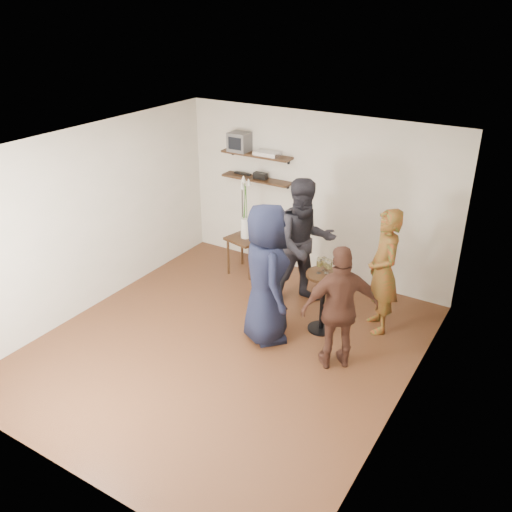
# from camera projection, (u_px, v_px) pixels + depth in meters

# --- Properties ---
(room) EXTENTS (4.58, 5.08, 2.68)m
(room) POSITION_uv_depth(u_px,v_px,m) (224.00, 256.00, 6.48)
(room) COLOR #3F2014
(room) RESTS_ON ground
(shelf_upper) EXTENTS (1.20, 0.25, 0.04)m
(shelf_upper) POSITION_uv_depth(u_px,v_px,m) (257.00, 155.00, 8.54)
(shelf_upper) COLOR black
(shelf_upper) RESTS_ON room
(shelf_lower) EXTENTS (1.20, 0.25, 0.04)m
(shelf_lower) POSITION_uv_depth(u_px,v_px,m) (257.00, 179.00, 8.71)
(shelf_lower) COLOR black
(shelf_lower) RESTS_ON room
(crt_monitor) EXTENTS (0.32, 0.30, 0.30)m
(crt_monitor) POSITION_uv_depth(u_px,v_px,m) (240.00, 142.00, 8.62)
(crt_monitor) COLOR #59595B
(crt_monitor) RESTS_ON shelf_upper
(dvd_deck) EXTENTS (0.40, 0.24, 0.06)m
(dvd_deck) POSITION_uv_depth(u_px,v_px,m) (267.00, 153.00, 8.43)
(dvd_deck) COLOR silver
(dvd_deck) RESTS_ON shelf_upper
(radio) EXTENTS (0.22, 0.10, 0.10)m
(radio) POSITION_uv_depth(u_px,v_px,m) (260.00, 176.00, 8.65)
(radio) COLOR black
(radio) RESTS_ON shelf_lower
(power_strip) EXTENTS (0.30, 0.05, 0.03)m
(power_strip) POSITION_uv_depth(u_px,v_px,m) (242.00, 173.00, 8.88)
(power_strip) COLOR black
(power_strip) RESTS_ON shelf_lower
(side_table) EXTENTS (0.62, 0.62, 0.62)m
(side_table) POSITION_uv_depth(u_px,v_px,m) (246.00, 243.00, 8.72)
(side_table) COLOR black
(side_table) RESTS_ON room
(vase_lilies) EXTENTS (0.20, 0.21, 1.07)m
(vase_lilies) POSITION_uv_depth(u_px,v_px,m) (245.00, 218.00, 8.53)
(vase_lilies) COLOR silver
(vase_lilies) RESTS_ON side_table
(drinks_table) EXTENTS (0.47, 0.47, 0.86)m
(drinks_table) POSITION_uv_depth(u_px,v_px,m) (323.00, 294.00, 7.16)
(drinks_table) COLOR black
(drinks_table) RESTS_ON room
(wine_glass_fl) EXTENTS (0.07, 0.07, 0.22)m
(wine_glass_fl) POSITION_uv_depth(u_px,v_px,m) (319.00, 263.00, 6.97)
(wine_glass_fl) COLOR silver
(wine_glass_fl) RESTS_ON drinks_table
(wine_glass_fr) EXTENTS (0.07, 0.07, 0.22)m
(wine_glass_fr) POSITION_uv_depth(u_px,v_px,m) (329.00, 265.00, 6.91)
(wine_glass_fr) COLOR silver
(wine_glass_fr) RESTS_ON drinks_table
(wine_glass_bl) EXTENTS (0.06, 0.06, 0.19)m
(wine_glass_bl) POSITION_uv_depth(u_px,v_px,m) (324.00, 262.00, 7.05)
(wine_glass_bl) COLOR silver
(wine_glass_bl) RESTS_ON drinks_table
(wine_glass_br) EXTENTS (0.07, 0.07, 0.20)m
(wine_glass_br) POSITION_uv_depth(u_px,v_px,m) (327.00, 264.00, 6.98)
(wine_glass_br) COLOR silver
(wine_glass_br) RESTS_ON drinks_table
(person_plaid) EXTENTS (0.70, 0.75, 1.73)m
(person_plaid) POSITION_uv_depth(u_px,v_px,m) (383.00, 272.00, 7.07)
(person_plaid) COLOR #B12614
(person_plaid) RESTS_ON room
(person_dark) EXTENTS (1.15, 1.16, 1.89)m
(person_dark) POSITION_uv_depth(u_px,v_px,m) (304.00, 243.00, 7.67)
(person_dark) COLOR black
(person_dark) RESTS_ON room
(person_navy) EXTENTS (1.07, 1.07, 1.88)m
(person_navy) POSITION_uv_depth(u_px,v_px,m) (266.00, 274.00, 6.84)
(person_navy) COLOR black
(person_navy) RESTS_ON room
(person_brown) EXTENTS (0.97, 0.89, 1.59)m
(person_brown) POSITION_uv_depth(u_px,v_px,m) (340.00, 309.00, 6.36)
(person_brown) COLOR #46271E
(person_brown) RESTS_ON room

